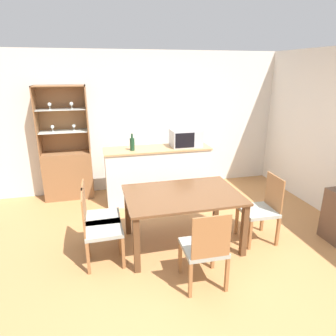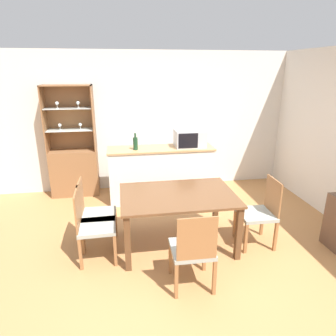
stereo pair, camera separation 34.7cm
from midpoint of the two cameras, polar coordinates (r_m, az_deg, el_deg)
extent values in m
plane|color=#B27A47|center=(3.78, 0.89, -17.77)|extent=(18.00, 18.00, 0.00)
cube|color=silver|center=(5.71, -5.88, 8.68)|extent=(6.80, 0.06, 2.55)
cube|color=silver|center=(5.28, -3.89, -1.29)|extent=(1.79, 0.50, 0.91)
cube|color=tan|center=(5.14, -4.01, 3.66)|extent=(1.82, 0.53, 0.03)
cube|color=brown|center=(5.70, -20.08, -1.30)|extent=(0.84, 0.37, 0.84)
cube|color=brown|center=(5.64, -21.01, 8.79)|extent=(0.84, 0.02, 1.14)
cube|color=brown|center=(5.53, -25.43, 8.07)|extent=(0.02, 0.37, 1.14)
cube|color=brown|center=(5.43, -16.90, 8.88)|extent=(0.02, 0.37, 1.14)
cube|color=brown|center=(5.41, -21.91, 14.33)|extent=(0.84, 0.37, 0.02)
cube|color=silver|center=(5.50, -20.98, 6.52)|extent=(0.79, 0.33, 0.01)
cube|color=silver|center=(5.44, -21.43, 10.38)|extent=(0.79, 0.33, 0.01)
cylinder|color=silver|center=(5.51, -22.78, 6.41)|extent=(0.04, 0.04, 0.01)
cylinder|color=silver|center=(5.51, -22.82, 6.72)|extent=(0.01, 0.01, 0.06)
sphere|color=silver|center=(5.50, -22.88, 7.25)|extent=(0.06, 0.06, 0.06)
cylinder|color=silver|center=(5.43, -23.31, 10.22)|extent=(0.04, 0.04, 0.01)
cylinder|color=silver|center=(5.43, -23.35, 10.54)|extent=(0.01, 0.01, 0.06)
sphere|color=silver|center=(5.42, -23.42, 11.08)|extent=(0.06, 0.06, 0.06)
cylinder|color=silver|center=(5.48, -19.20, 6.76)|extent=(0.04, 0.04, 0.01)
cylinder|color=silver|center=(5.47, -19.23, 7.07)|extent=(0.01, 0.01, 0.06)
sphere|color=silver|center=(5.46, -19.29, 7.60)|extent=(0.06, 0.06, 0.06)
cylinder|color=silver|center=(5.38, -19.65, 10.58)|extent=(0.04, 0.04, 0.01)
cylinder|color=silver|center=(5.38, -19.69, 10.91)|extent=(0.01, 0.01, 0.06)
sphere|color=silver|center=(5.37, -19.74, 11.45)|extent=(0.06, 0.06, 0.06)
cube|color=brown|center=(3.81, 0.17, -5.16)|extent=(1.45, 0.99, 0.03)
cube|color=brown|center=(3.51, -8.93, -14.37)|extent=(0.07, 0.07, 0.69)
cube|color=brown|center=(3.82, 11.74, -11.63)|extent=(0.07, 0.07, 0.69)
cube|color=brown|center=(4.27, -10.06, -8.11)|extent=(0.07, 0.07, 0.69)
cube|color=brown|center=(4.53, 7.02, -6.36)|extent=(0.07, 0.07, 0.69)
cube|color=#999E93|center=(3.28, 3.63, -14.96)|extent=(0.44, 0.44, 0.05)
cube|color=#936038|center=(2.98, 4.89, -13.08)|extent=(0.40, 0.03, 0.45)
cube|color=#936038|center=(3.52, -0.62, -16.74)|extent=(0.04, 0.04, 0.41)
cube|color=#936038|center=(3.61, 5.76, -15.85)|extent=(0.04, 0.04, 0.41)
cube|color=#936038|center=(3.21, 0.99, -20.69)|extent=(0.04, 0.04, 0.41)
cube|color=#936038|center=(3.31, 8.05, -19.54)|extent=(0.04, 0.04, 0.41)
cube|color=#999E93|center=(3.97, -14.87, -9.23)|extent=(0.45, 0.45, 0.05)
cube|color=#936038|center=(3.88, -18.25, -6.13)|extent=(0.03, 0.40, 0.45)
cube|color=#936038|center=(4.24, -11.83, -10.56)|extent=(0.04, 0.04, 0.41)
cube|color=#936038|center=(3.90, -11.72, -13.33)|extent=(0.04, 0.04, 0.41)
cube|color=#936038|center=(4.27, -17.22, -10.86)|extent=(0.04, 0.04, 0.41)
cube|color=#936038|center=(3.93, -17.64, -13.64)|extent=(0.04, 0.04, 0.41)
cube|color=#999E93|center=(4.15, 14.50, -7.96)|extent=(0.45, 0.45, 0.05)
cube|color=#936038|center=(4.14, 17.36, -4.48)|extent=(0.03, 0.40, 0.45)
cube|color=#936038|center=(4.02, 12.93, -12.41)|extent=(0.04, 0.04, 0.41)
cube|color=#936038|center=(4.33, 10.71, -9.87)|extent=(0.04, 0.04, 0.41)
cube|color=#936038|center=(4.19, 17.93, -11.52)|extent=(0.04, 0.04, 0.41)
cube|color=#936038|center=(4.49, 15.42, -9.16)|extent=(0.04, 0.04, 0.41)
cube|color=#999E93|center=(3.71, -14.88, -11.33)|extent=(0.45, 0.45, 0.05)
cube|color=#936038|center=(3.60, -18.55, -8.12)|extent=(0.03, 0.40, 0.45)
cube|color=#936038|center=(3.99, -11.78, -12.53)|extent=(0.04, 0.04, 0.41)
cube|color=#936038|center=(3.66, -11.31, -15.65)|extent=(0.04, 0.04, 0.41)
cube|color=#936038|center=(4.00, -17.57, -12.99)|extent=(0.04, 0.04, 0.41)
cube|color=#936038|center=(3.67, -17.72, -16.15)|extent=(0.04, 0.04, 0.41)
cube|color=#B7BABF|center=(5.22, 1.50, 5.75)|extent=(0.52, 0.37, 0.29)
cube|color=black|center=(5.02, 1.27, 5.24)|extent=(0.33, 0.01, 0.25)
cylinder|color=#193D23|center=(4.99, -8.82, 4.45)|extent=(0.08, 0.08, 0.21)
cylinder|color=#193D23|center=(4.96, -8.90, 6.02)|extent=(0.03, 0.03, 0.08)
camera|label=1|loc=(0.17, -92.23, -0.74)|focal=32.00mm
camera|label=2|loc=(0.17, 87.77, 0.74)|focal=32.00mm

